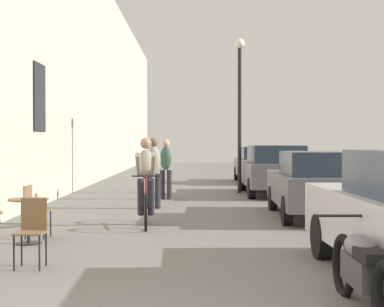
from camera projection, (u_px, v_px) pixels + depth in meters
building_facade_left at (52, 51)px, 17.95m from camera, size 0.54×68.00×8.65m
cafe_chair_mid_toward_street at (30, 228)px, 7.87m from camera, size 0.39×0.39×0.89m
cafe_table_far at (27, 211)px, 9.68m from camera, size 0.64×0.64×0.72m
cafe_chair_far_toward_street at (32, 207)px, 10.30m from camera, size 0.42×0.42×0.89m
cyclist_on_bicycle at (144, 184)px, 11.76m from camera, size 0.52×1.76×1.74m
pedestrian_near at (152, 169)px, 14.80m from camera, size 0.38×0.29×1.74m
pedestrian_mid at (164, 166)px, 17.19m from camera, size 0.38×0.30×1.70m
street_lamp at (238, 95)px, 19.21m from camera, size 0.32×0.32×4.90m
parked_car_second at (314, 183)px, 13.01m from camera, size 1.79×4.06×1.43m
parked_car_third at (272, 169)px, 18.62m from camera, size 1.82×4.29×1.53m
parked_car_fourth at (257, 164)px, 24.35m from camera, size 1.72×4.03×1.43m
parked_motorcycle at (362, 271)px, 5.75m from camera, size 0.62×2.15×0.92m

